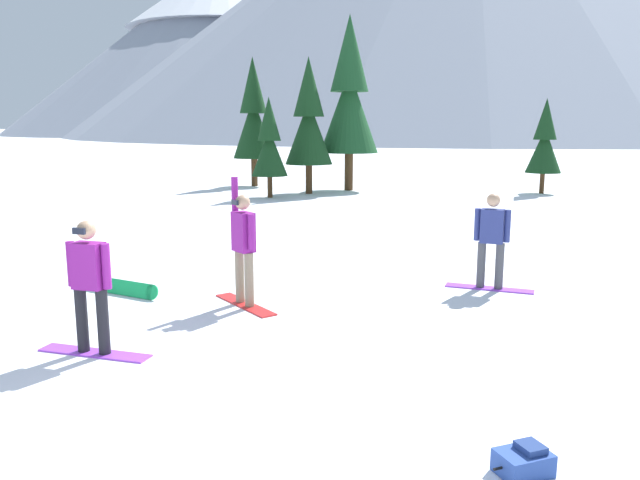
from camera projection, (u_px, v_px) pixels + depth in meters
ground_plane at (212, 413)px, 6.46m from camera, size 800.00×800.00×0.00m
snowboarder_foreground at (90, 285)px, 7.97m from camera, size 1.57×0.41×1.76m
snowboarder_midground at (244, 246)px, 10.15m from camera, size 1.49×1.09×2.10m
snowboarder_background at (492, 239)px, 11.19m from camera, size 1.56×0.31×1.74m
loose_snowboard_far_spare at (118, 286)px, 11.02m from camera, size 1.87×0.33×0.26m
backpack_blue at (524, 462)px, 5.32m from camera, size 0.54×0.53×0.26m
pine_tree_twin at (545, 142)px, 26.89m from camera, size 1.50×1.50×4.08m
pine_tree_young at (349, 96)px, 27.84m from camera, size 2.62×2.62×7.73m
pine_tree_leaning at (269, 143)px, 25.29m from camera, size 1.47×1.47×4.06m
pine_tree_slender at (253, 116)px, 30.00m from camera, size 2.00×2.00×6.14m
pine_tree_tall at (309, 120)px, 26.62m from camera, size 2.03×2.03×5.78m
peak_east_ridge at (224, 45)px, 196.46m from camera, size 132.29×132.29×53.23m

